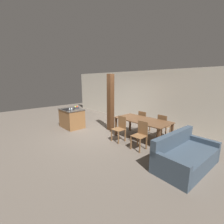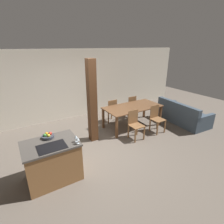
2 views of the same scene
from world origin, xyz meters
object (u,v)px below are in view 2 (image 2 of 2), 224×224
dining_table (133,109)px  dining_chair_near_right (156,118)px  wine_glass_middle (76,137)px  fruit_bowl (48,136)px  couch (182,115)px  kitchen_island (52,161)px  wine_glass_near (78,139)px  dining_chair_far_right (130,106)px  timber_post (92,102)px  dining_chair_near_left (135,124)px  dining_chair_far_left (111,110)px

dining_table → dining_chair_near_right: 0.89m
dining_chair_near_right → wine_glass_middle: bearing=-166.6°
fruit_bowl → couch: (5.02, 0.27, -0.67)m
kitchen_island → dining_table: 3.40m
wine_glass_near → dining_chair_far_right: size_ratio=0.16×
kitchen_island → couch: size_ratio=0.58×
couch → timber_post: (-3.52, 0.59, 0.97)m
dining_chair_near_right → dining_chair_far_right: 1.48m
dining_chair_near_left → dining_chair_near_right: (0.93, 0.00, 0.00)m
dining_chair_near_right → dining_chair_far_left: size_ratio=1.00×
wine_glass_middle → fruit_bowl: bearing=133.4°
dining_chair_near_right → fruit_bowl: bearing=-176.1°
dining_chair_near_left → dining_chair_far_right: bearing=57.8°
fruit_bowl → dining_chair_far_left: 3.21m
kitchen_island → couch: kitchen_island is taller
kitchen_island → fruit_bowl: bearing=84.7°
wine_glass_middle → dining_chair_far_left: wine_glass_middle is taller
dining_chair_near_right → couch: bearing=0.8°
dining_chair_far_left → fruit_bowl: bearing=32.9°
wine_glass_middle → dining_chair_near_left: bearing=18.7°
fruit_bowl → dining_chair_near_right: size_ratio=0.29×
kitchen_island → dining_table: size_ratio=0.55×
wine_glass_middle → dining_chair_near_right: (3.13, 0.74, -0.53)m
kitchen_island → dining_chair_far_right: bearing=28.7°
wine_glass_middle → timber_post: size_ratio=0.06×
wine_glass_near → dining_chair_near_right: wine_glass_near is taller
kitchen_island → wine_glass_near: wine_glass_near is taller
couch → dining_table: bearing=72.7°
fruit_bowl → dining_table: fruit_bowl is taller
kitchen_island → dining_chair_far_left: size_ratio=1.25×
dining_chair_far_right → dining_chair_far_left: bearing=0.0°
dining_chair_far_left → timber_post: timber_post is taller
wine_glass_middle → dining_table: bearing=29.1°
dining_table → dining_chair_near_right: dining_chair_near_right is taller
wine_glass_near → dining_chair_far_right: wine_glass_near is taller
kitchen_island → wine_glass_near: size_ratio=7.68×
dining_chair_far_right → dining_table: bearing=57.8°
dining_chair_near_left → dining_chair_far_right: 1.74m
wine_glass_near → dining_chair_far_left: 3.24m
kitchen_island → timber_post: (1.52, 1.11, 0.79)m
fruit_bowl → dining_chair_near_left: size_ratio=0.29×
kitchen_island → timber_post: timber_post is taller
dining_chair_far_left → timber_post: (-1.17, -0.87, 0.76)m
wine_glass_middle → timber_post: (1.03, 1.36, 0.23)m
fruit_bowl → timber_post: bearing=29.9°
kitchen_island → wine_glass_near: bearing=-34.3°
dining_chair_near_right → dining_chair_far_right: bearing=90.0°
couch → timber_post: timber_post is taller
wine_glass_middle → dining_chair_far_right: bearing=35.4°
fruit_bowl → dining_chair_far_left: fruit_bowl is taller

